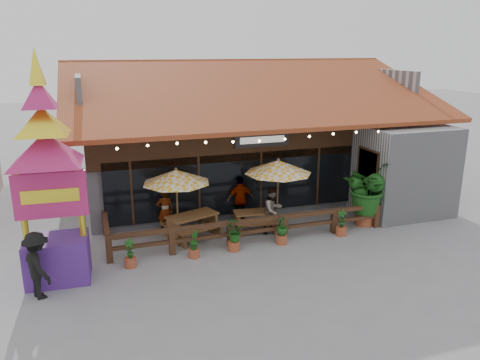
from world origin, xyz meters
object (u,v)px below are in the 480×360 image
object	(u,v)px
picnic_table_right	(255,217)
tropical_plant	(366,188)
umbrella_left	(176,177)
umbrella_right	(278,167)
picnic_table_left	(192,222)
pedestrian	(38,265)
thai_sign_tower	(46,155)

from	to	relation	value
picnic_table_right	tropical_plant	bearing A→B (deg)	-10.78
tropical_plant	umbrella_left	bearing A→B (deg)	171.41
umbrella_left	umbrella_right	bearing A→B (deg)	-2.92
umbrella_right	picnic_table_left	world-z (taller)	umbrella_right
picnic_table_right	pedestrian	size ratio (longest dim) A/B	0.89
umbrella_left	thai_sign_tower	world-z (taller)	thai_sign_tower
umbrella_right	thai_sign_tower	xyz separation A→B (m)	(-7.72, -1.94, 1.42)
umbrella_left	picnic_table_right	size ratio (longest dim) A/B	1.67
umbrella_left	picnic_table_left	world-z (taller)	umbrella_left
umbrella_left	thai_sign_tower	size ratio (longest dim) A/B	0.40
picnic_table_right	thai_sign_tower	xyz separation A→B (m)	(-6.78, -1.87, 3.26)
umbrella_left	picnic_table_right	bearing A→B (deg)	-5.31
picnic_table_left	pedestrian	distance (m)	5.64
picnic_table_left	tropical_plant	bearing A→B (deg)	-7.27
thai_sign_tower	pedestrian	world-z (taller)	thai_sign_tower
picnic_table_left	pedestrian	bearing A→B (deg)	-149.97
thai_sign_tower	picnic_table_left	bearing A→B (deg)	23.29
thai_sign_tower	pedestrian	distance (m)	2.99
tropical_plant	pedestrian	distance (m)	11.62
thai_sign_tower	umbrella_right	bearing A→B (deg)	14.10
picnic_table_left	tropical_plant	world-z (taller)	tropical_plant
picnic_table_left	tropical_plant	distance (m)	6.68
picnic_table_right	tropical_plant	size ratio (longest dim) A/B	0.66
tropical_plant	picnic_table_left	bearing A→B (deg)	172.73
thai_sign_tower	picnic_table_right	bearing A→B (deg)	15.39
picnic_table_left	thai_sign_tower	xyz separation A→B (m)	(-4.42, -1.90, 3.18)
thai_sign_tower	tropical_plant	size ratio (longest dim) A/B	2.79
umbrella_left	tropical_plant	world-z (taller)	umbrella_left
picnic_table_right	umbrella_left	bearing A→B (deg)	174.69
umbrella_right	tropical_plant	size ratio (longest dim) A/B	1.18
picnic_table_right	pedestrian	distance (m)	7.76
umbrella_left	pedestrian	world-z (taller)	umbrella_left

